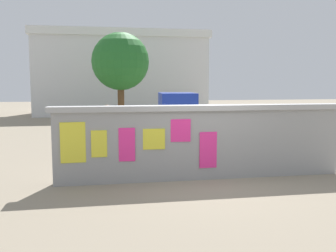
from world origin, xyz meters
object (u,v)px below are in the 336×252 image
object	(u,v)px
motorcycle	(106,140)
bicycle_near	(167,150)
person_walking	(108,129)
auto_rickshaw_truck	(205,120)
tree_roadside	(120,62)
bicycle_far	(271,150)

from	to	relation	value
motorcycle	bicycle_near	distance (m)	2.21
bicycle_near	person_walking	xyz separation A→B (m)	(-1.61, -0.03, 0.62)
motorcycle	bicycle_near	xyz separation A→B (m)	(1.63, -1.48, -0.10)
auto_rickshaw_truck	motorcycle	size ratio (longest dim) A/B	1.94
person_walking	tree_roadside	world-z (taller)	tree_roadside
bicycle_near	auto_rickshaw_truck	bearing A→B (deg)	55.11
motorcycle	tree_roadside	size ratio (longest dim) A/B	0.40
bicycle_near	bicycle_far	world-z (taller)	same
auto_rickshaw_truck	bicycle_far	distance (m)	3.39
bicycle_near	person_walking	size ratio (longest dim) A/B	1.03
bicycle_near	person_walking	bearing A→B (deg)	-178.91
auto_rickshaw_truck	bicycle_far	bearing A→B (deg)	-73.24
bicycle_far	person_walking	distance (m)	4.49
motorcycle	tree_roadside	bearing A→B (deg)	83.53
bicycle_far	tree_roadside	world-z (taller)	tree_roadside
motorcycle	tree_roadside	world-z (taller)	tree_roadside
auto_rickshaw_truck	person_walking	xyz separation A→B (m)	(-3.45, -2.67, 0.09)
bicycle_near	tree_roadside	xyz separation A→B (m)	(-0.67, 9.97, 2.91)
auto_rickshaw_truck	tree_roadside	distance (m)	8.11
bicycle_far	tree_roadside	size ratio (longest dim) A/B	0.35
person_walking	tree_roadside	size ratio (longest dim) A/B	0.34
auto_rickshaw_truck	person_walking	world-z (taller)	auto_rickshaw_truck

